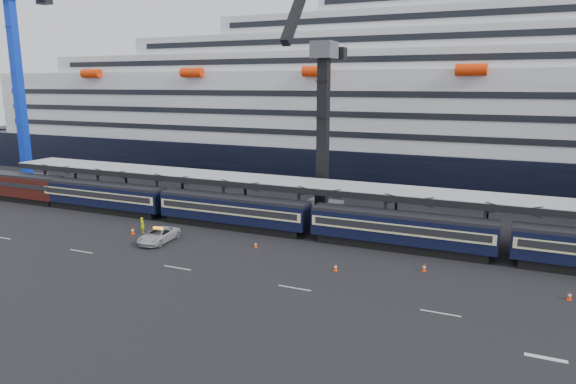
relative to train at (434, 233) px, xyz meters
The scene contains 13 objects.
ground 11.25m from the train, 65.06° to the right, with size 260.00×260.00×0.00m, color black.
train is the anchor object (origin of this frame).
canopy 6.85m from the train, 40.71° to the left, with size 130.00×6.25×5.53m.
cruise_ship 37.56m from the train, 84.34° to the left, with size 214.09×28.84×34.00m.
crane_blue 69.64m from the train, behind, with size 4.50×19.91×52.01m.
crane_dark_near 20.10m from the train, 150.76° to the left, with size 4.50×17.75×35.08m.
pickup_truck 29.22m from the train, 163.70° to the right, with size 2.56×5.55×1.54m, color #A6A7AD.
worker 32.60m from the train, 169.46° to the right, with size 0.67×0.44×1.83m, color #CEDE0B.
traffic_cone_a 33.47m from the train, 168.14° to the right, with size 0.43×0.43×0.86m.
traffic_cone_b 18.40m from the train, 162.28° to the right, with size 0.34×0.34×0.67m.
traffic_cone_c 11.63m from the train, 130.64° to the right, with size 0.37×0.37×0.75m.
traffic_cone_d 5.75m from the train, 89.70° to the right, with size 0.39×0.39×0.78m.
traffic_cone_e 13.96m from the train, 31.77° to the right, with size 0.37×0.37×0.74m.
Camera 1 is at (2.03, -41.59, 16.99)m, focal length 32.00 mm.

